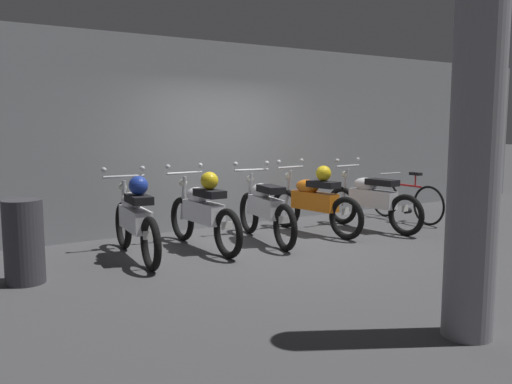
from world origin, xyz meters
TOP-DOWN VIEW (x-y plane):
  - ground_plane at (0.00, 0.00)m, footprint 80.00×80.00m
  - back_wall at (0.00, 1.97)m, footprint 16.00×0.30m
  - motorbike_slot_0 at (-1.97, 0.42)m, footprint 0.59×1.95m
  - motorbike_slot_1 at (-0.99, 0.47)m, footprint 0.59×1.95m
  - motorbike_slot_2 at (0.00, 0.42)m, footprint 0.59×1.94m
  - motorbike_slot_3 at (0.98, 0.50)m, footprint 0.58×1.94m
  - motorbike_slot_4 at (1.97, 0.24)m, footprint 0.59×1.95m
  - bicycle at (3.07, 0.50)m, footprint 0.50×1.73m
  - support_pillar at (-0.60, -3.48)m, footprint 0.40×0.40m
  - trash_bin at (-3.36, 0.03)m, footprint 0.42×0.42m

SIDE VIEW (x-z plane):
  - ground_plane at x=0.00m, z-range 0.00..0.00m
  - bicycle at x=3.07m, z-range -0.08..0.80m
  - trash_bin at x=-3.36m, z-range 0.00..0.91m
  - motorbike_slot_2 at x=0.00m, z-range -0.08..1.07m
  - motorbike_slot_4 at x=1.97m, z-range -0.08..1.07m
  - motorbike_slot_0 at x=-1.97m, z-range -0.05..1.10m
  - motorbike_slot_1 at x=-0.99m, z-range -0.05..1.10m
  - motorbike_slot_3 at x=0.98m, z-range -0.05..1.10m
  - back_wall at x=0.00m, z-range 0.00..3.06m
  - support_pillar at x=-0.60m, z-range 0.00..3.06m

